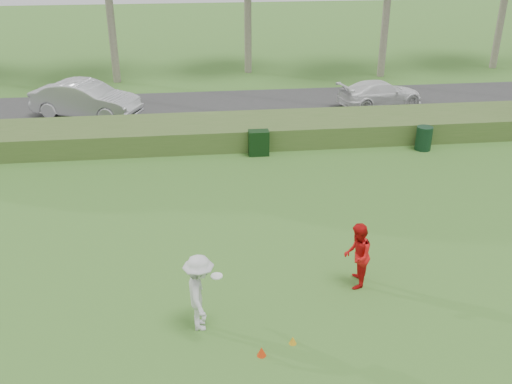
{
  "coord_description": "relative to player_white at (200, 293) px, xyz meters",
  "views": [
    {
      "loc": [
        -1.85,
        -11.2,
        8.52
      ],
      "look_at": [
        0.0,
        4.0,
        1.3
      ],
      "focal_mm": 40.0,
      "sensor_mm": 36.0,
      "label": 1
    }
  ],
  "objects": [
    {
      "name": "trash_bin",
      "position": [
        9.56,
        10.46,
        -0.45
      ],
      "size": [
        0.69,
        0.69,
        0.99
      ],
      "primitive_type": "cylinder",
      "rotation": [
        0.0,
        0.0,
        0.05
      ],
      "color": "black",
      "rests_on": "ground"
    },
    {
      "name": "ground",
      "position": [
        1.83,
        0.42,
        -0.95
      ],
      "size": [
        120.0,
        120.0,
        0.0
      ],
      "primitive_type": "plane",
      "color": "#326722",
      "rests_on": "ground"
    },
    {
      "name": "car_right",
      "position": [
        9.7,
        16.61,
        -0.25
      ],
      "size": [
        4.68,
        2.69,
        1.28
      ],
      "primitive_type": "imported",
      "rotation": [
        0.0,
        0.0,
        1.79
      ],
      "color": "white",
      "rests_on": "park_road"
    },
    {
      "name": "player_red",
      "position": [
        4.03,
        1.22,
        -0.06
      ],
      "size": [
        0.9,
        1.02,
        1.76
      ],
      "primitive_type": "imported",
      "rotation": [
        0.0,
        0.0,
        -1.88
      ],
      "color": "red",
      "rests_on": "ground"
    },
    {
      "name": "cone_orange",
      "position": [
        1.27,
        -1.16,
        -0.83
      ],
      "size": [
        0.2,
        0.2,
        0.22
      ],
      "primitive_type": "cone",
      "color": "red",
      "rests_on": "ground"
    },
    {
      "name": "park_road",
      "position": [
        1.83,
        17.42,
        -0.92
      ],
      "size": [
        80.0,
        6.0,
        0.06
      ],
      "primitive_type": "cube",
      "color": "#2D2D2D",
      "rests_on": "ground"
    },
    {
      "name": "player_white",
      "position": [
        0.0,
        0.0,
        0.0
      ],
      "size": [
        0.91,
        1.25,
        1.89
      ],
      "rotation": [
        0.0,
        0.0,
        1.62
      ],
      "color": "silver",
      "rests_on": "ground"
    },
    {
      "name": "utility_cabinet",
      "position": [
        2.7,
        10.7,
        -0.44
      ],
      "size": [
        0.82,
        0.52,
        1.02
      ],
      "primitive_type": "cube",
      "rotation": [
        0.0,
        0.0,
        -0.01
      ],
      "color": "black",
      "rests_on": "ground"
    },
    {
      "name": "car_mid",
      "position": [
        -4.9,
        16.54,
        -0.03
      ],
      "size": [
        5.48,
        3.62,
        1.71
      ],
      "primitive_type": "imported",
      "rotation": [
        0.0,
        0.0,
        1.19
      ],
      "color": "silver",
      "rests_on": "park_road"
    },
    {
      "name": "reed_strip",
      "position": [
        1.83,
        12.42,
        -0.5
      ],
      "size": [
        80.0,
        3.0,
        0.9
      ],
      "primitive_type": "cube",
      "color": "#3D5B24",
      "rests_on": "ground"
    },
    {
      "name": "cone_yellow",
      "position": [
        2.01,
        -0.85,
        -0.85
      ],
      "size": [
        0.17,
        0.17,
        0.19
      ],
      "primitive_type": "cone",
      "color": "orange",
      "rests_on": "ground"
    }
  ]
}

